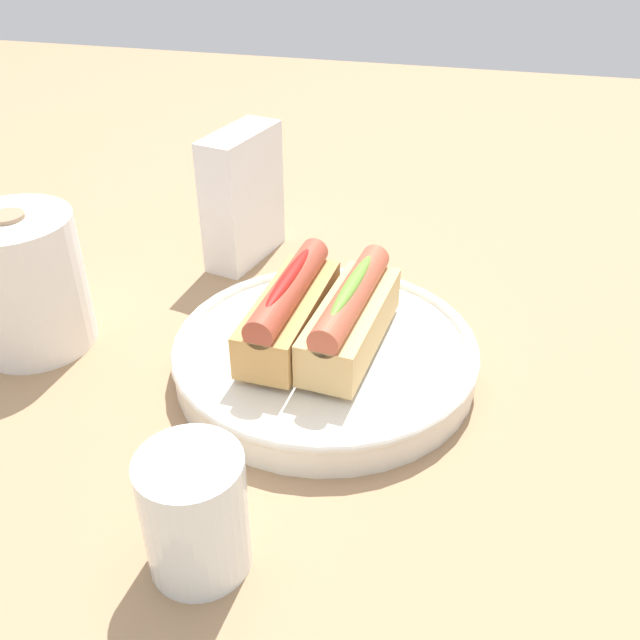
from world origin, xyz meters
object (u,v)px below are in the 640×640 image
Objects in this scene: serving_bowl at (320,353)px; water_glass at (196,518)px; paper_towel_roll at (24,283)px; hotdog_back at (289,309)px; napkin_box at (243,197)px; hotdog_front at (351,316)px.

serving_bowl is 3.04× the size of water_glass.
paper_towel_roll is at bearing 51.97° from water_glass.
napkin_box is at bearing 30.19° from hotdog_back.
water_glass is (-0.22, 0.05, -0.02)m from hotdog_front.
water_glass is at bearing -152.35° from napkin_box.
water_glass is 0.43m from napkin_box.
water_glass is 0.32m from paper_towel_roll.
hotdog_front is at bearing -85.35° from paper_towel_roll.
napkin_box is at bearing -32.01° from paper_towel_roll.
napkin_box is (0.19, 0.14, 0.06)m from serving_bowl.
hotdog_front is 0.23m from water_glass.
serving_bowl is 2.04× the size of paper_towel_roll.
hotdog_front is at bearing -13.12° from water_glass.
serving_bowl is 0.25m from napkin_box.
serving_bowl is at bearing -88.35° from hotdog_back.
water_glass is at bearing 166.88° from hotdog_front.
napkin_box is at bearing 35.99° from serving_bowl.
paper_towel_roll is 0.89× the size of napkin_box.
hotdog_front is 0.30m from paper_towel_roll.
napkin_box reaches higher than hotdog_back.
hotdog_back is 1.01× the size of napkin_box.
hotdog_front is 1.03× the size of napkin_box.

